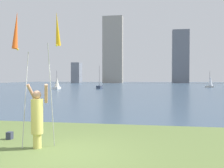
# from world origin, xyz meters

# --- Properties ---
(ground) EXTENTS (120.00, 138.00, 0.12)m
(ground) POSITION_xyz_m (0.00, 50.95, -0.06)
(ground) COLOR #5B7038
(person) EXTENTS (0.71, 0.52, 1.93)m
(person) POSITION_xyz_m (-0.93, 0.50, 0.95)
(person) COLOR #D8CC66
(person) RESTS_ON ground
(kite_flag_left) EXTENTS (0.16, 0.87, 4.01)m
(kite_flag_left) POSITION_xyz_m (-1.35, 0.11, 3.36)
(kite_flag_left) COLOR #B2B2B7
(kite_flag_left) RESTS_ON ground
(kite_flag_right) EXTENTS (0.16, 0.90, 4.18)m
(kite_flag_right) POSITION_xyz_m (-0.51, 1.05, 3.53)
(kite_flag_right) COLOR #B2B2B7
(kite_flag_right) RESTS_ON ground
(bag) EXTENTS (0.18, 0.19, 0.25)m
(bag) POSITION_xyz_m (-2.37, 1.37, 0.13)
(bag) COLOR #33384C
(bag) RESTS_ON ground
(sailboat_1) EXTENTS (0.98, 1.92, 3.45)m
(sailboat_1) POSITION_xyz_m (-15.53, 38.41, 0.94)
(sailboat_1) COLOR silver
(sailboat_1) RESTS_ON ground
(sailboat_4) EXTENTS (1.91, 1.12, 3.55)m
(sailboat_4) POSITION_xyz_m (14.34, 51.16, 1.19)
(sailboat_4) COLOR silver
(sailboat_4) RESTS_ON ground
(sailboat_5) EXTENTS (0.96, 1.68, 4.40)m
(sailboat_5) POSITION_xyz_m (-8.07, 41.33, 0.33)
(sailboat_5) COLOR #333D51
(sailboat_5) RESTS_ON ground
(skyline_tower_0) EXTENTS (3.59, 4.45, 8.49)m
(skyline_tower_0) POSITION_xyz_m (-30.41, 97.37, 4.25)
(skyline_tower_0) COLOR gray
(skyline_tower_0) RESTS_ON ground
(skyline_tower_1) EXTENTS (7.94, 3.66, 26.61)m
(skyline_tower_1) POSITION_xyz_m (-14.24, 94.27, 13.30)
(skyline_tower_1) COLOR gray
(skyline_tower_1) RESTS_ON ground
(skyline_tower_2) EXTENTS (6.54, 3.40, 21.25)m
(skyline_tower_2) POSITION_xyz_m (12.59, 98.66, 10.63)
(skyline_tower_2) COLOR slate
(skyline_tower_2) RESTS_ON ground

